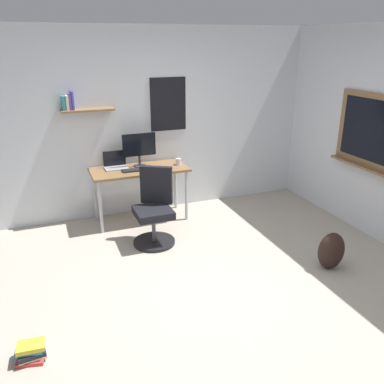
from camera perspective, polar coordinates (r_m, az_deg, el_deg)
The scene contains 11 objects.
ground_plane at distance 4.25m, azimuth 3.63°, elevation -14.08°, with size 5.20×5.20×0.00m, color #ADA393.
wall_back at distance 5.91m, azimuth -6.18°, elevation 9.60°, with size 5.00×0.30×2.60m.
desk at distance 5.66m, azimuth -7.30°, elevation 2.43°, with size 1.31×0.59×0.75m.
office_chair at distance 5.09m, azimuth -5.25°, elevation -2.73°, with size 0.55×0.56×0.95m.
laptop at distance 5.69m, azimuth -10.60°, elevation 3.83°, with size 0.31×0.21×0.23m.
monitor_primary at distance 5.66m, azimuth -7.37°, elevation 6.17°, with size 0.46×0.17×0.46m.
keyboard at distance 5.55m, azimuth -7.81°, elevation 3.07°, with size 0.37×0.13×0.02m, color black.
computer_mouse at distance 5.61m, azimuth -5.03°, elevation 3.47°, with size 0.10×0.06×0.03m, color #262628.
coffee_mug at distance 5.75m, azimuth -1.91°, elevation 4.25°, with size 0.08×0.08×0.09m, color silver.
backpack at distance 4.82m, azimuth 18.82°, elevation -7.76°, with size 0.32×0.22×0.43m, color black.
book_stack_on_floor at distance 3.72m, azimuth -21.51°, elevation -20.02°, with size 0.24×0.20×0.16m.
Camera 1 is at (-1.50, -3.16, 2.41)m, focal length 38.30 mm.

